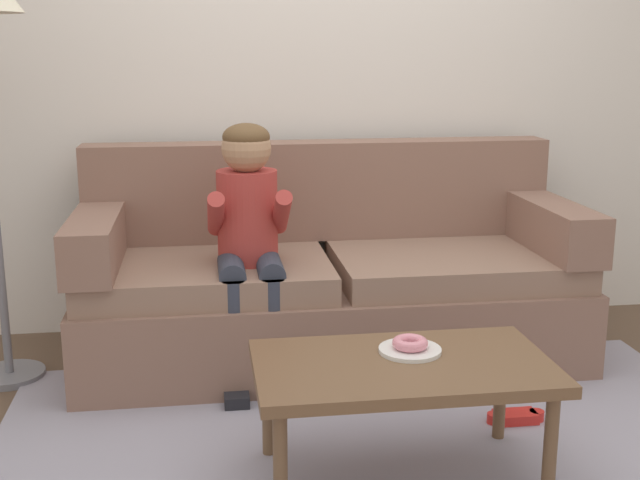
{
  "coord_description": "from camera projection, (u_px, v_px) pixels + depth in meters",
  "views": [
    {
      "loc": [
        -0.61,
        -2.72,
        1.41
      ],
      "look_at": [
        -0.14,
        0.45,
        0.65
      ],
      "focal_mm": 45.74,
      "sensor_mm": 36.0,
      "label": 1
    }
  ],
  "objects": [
    {
      "name": "wall_back",
      "position": [
        321.0,
        49.0,
        4.05
      ],
      "size": [
        8.0,
        0.1,
        2.8
      ],
      "primitive_type": "cube",
      "color": "silver",
      "rests_on": "ground"
    },
    {
      "name": "donut",
      "position": [
        410.0,
        343.0,
        2.71
      ],
      "size": [
        0.12,
        0.12,
        0.04
      ],
      "primitive_type": "torus",
      "rotation": [
        0.0,
        0.0,
        1.6
      ],
      "color": "pink",
      "rests_on": "plate"
    },
    {
      "name": "ground",
      "position": [
        375.0,
        436.0,
        3.03
      ],
      "size": [
        10.0,
        10.0,
        0.0
      ],
      "primitive_type": "plane",
      "color": "brown"
    },
    {
      "name": "couch",
      "position": [
        329.0,
        283.0,
        3.76
      ],
      "size": [
        2.24,
        0.9,
        0.97
      ],
      "color": "#846051",
      "rests_on": "ground"
    },
    {
      "name": "person_child",
      "position": [
        249.0,
        227.0,
        3.43
      ],
      "size": [
        0.34,
        0.58,
        1.1
      ],
      "color": "#AD3833",
      "rests_on": "ground"
    },
    {
      "name": "plate",
      "position": [
        410.0,
        350.0,
        2.72
      ],
      "size": [
        0.21,
        0.21,
        0.01
      ],
      "primitive_type": "cylinder",
      "color": "white",
      "rests_on": "coffee_table"
    },
    {
      "name": "toy_controller",
      "position": [
        515.0,
        418.0,
        3.12
      ],
      "size": [
        0.23,
        0.09,
        0.05
      ],
      "rotation": [
        0.0,
        0.0,
        0.58
      ],
      "color": "red",
      "rests_on": "ground"
    },
    {
      "name": "area_rug",
      "position": [
        391.0,
        468.0,
        2.78
      ],
      "size": [
        2.8,
        2.1,
        0.01
      ],
      "primitive_type": "cube",
      "color": "#9993A3",
      "rests_on": "ground"
    },
    {
      "name": "coffee_table",
      "position": [
        403.0,
        375.0,
        2.65
      ],
      "size": [
        0.97,
        0.55,
        0.42
      ],
      "color": "brown",
      "rests_on": "ground"
    }
  ]
}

